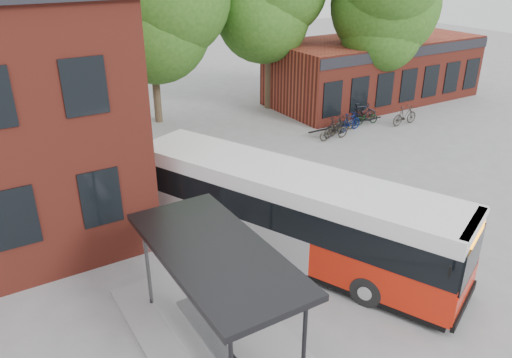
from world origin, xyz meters
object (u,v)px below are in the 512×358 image
city_bus (288,214)px  bicycle_2 (340,126)px  bicycle_3 (350,122)px  bicycle_4 (342,124)px  bicycle_extra_0 (405,115)px  bicycle_0 (334,131)px  bicycle_1 (335,127)px  bicycle_7 (361,112)px  bicycle_5 (359,117)px  bus_shelter (217,299)px  bicycle_6 (367,118)px

city_bus → bicycle_2: 12.29m
bicycle_3 → bicycle_4: (-0.32, 0.22, -0.10)m
bicycle_extra_0 → bicycle_0: bearing=86.4°
bicycle_1 → bicycle_7: (2.96, 1.20, -0.00)m
bicycle_3 → city_bus: bearing=122.5°
bicycle_2 → bicycle_7: 2.68m
bicycle_2 → bicycle_7: bicycle_7 is taller
bicycle_1 → bicycle_3: (1.25, 0.27, -0.04)m
city_bus → bicycle_1: bearing=18.7°
bicycle_0 → city_bus: bearing=134.6°
bicycle_0 → bicycle_5: bicycle_0 is taller
bicycle_1 → bicycle_5: (2.51, 0.92, -0.11)m
bus_shelter → bicycle_0: bearing=39.9°
bicycle_1 → bicycle_4: bearing=-76.0°
bicycle_4 → bicycle_5: size_ratio=1.06×
bicycle_0 → bicycle_6: 3.39m
bicycle_5 → bicycle_7: bicycle_7 is taller
bicycle_0 → bicycle_1: 0.50m
bus_shelter → bicycle_1: 16.51m
bicycle_2 → bicycle_extra_0: bicycle_extra_0 is taller
bicycle_4 → bicycle_7: 2.15m
bicycle_1 → bicycle_6: 2.95m
bicycle_3 → bicycle_5: bicycle_3 is taller
bicycle_1 → bicycle_2: bicycle_1 is taller
bicycle_2 → bicycle_extra_0: (4.20, -0.75, 0.08)m
bicycle_0 → bicycle_6: bearing=-71.4°
bicycle_1 → bicycle_extra_0: same height
bus_shelter → bicycle_6: bearing=35.9°
bicycle_0 → bicycle_2: (0.85, 0.51, 0.00)m
bicycle_4 → bicycle_6: size_ratio=1.04×
bus_shelter → bicycle_6: bus_shelter is taller
bus_shelter → bicycle_3: bus_shelter is taller
city_bus → bicycle_1: size_ratio=6.19×
bicycle_4 → bicycle_5: 1.64m
bicycle_2 → bicycle_3: 0.78m
bicycle_5 → bicycle_6: 0.46m
bicycle_4 → bicycle_5: bicycle_5 is taller
city_bus → bicycle_0: 11.33m
bicycle_1 → bicycle_7: bearing=-81.4°
city_bus → bicycle_6: bearing=12.9°
bus_shelter → bicycle_4: size_ratio=4.42×
city_bus → bicycle_1: city_bus is taller
bicycle_3 → bicycle_extra_0: (3.42, -0.83, 0.04)m
bus_shelter → bicycle_2: 17.00m
bicycle_3 → bicycle_6: bearing=-84.1°
bicycle_2 → bicycle_6: bearing=-90.2°
bus_shelter → bicycle_extra_0: bearing=30.1°
bus_shelter → bicycle_7: size_ratio=3.80×
bus_shelter → bicycle_extra_0: size_ratio=3.80×
bicycle_3 → bicycle_5: size_ratio=1.15×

